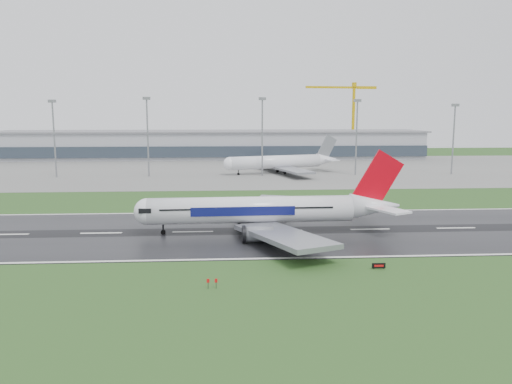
{
  "coord_description": "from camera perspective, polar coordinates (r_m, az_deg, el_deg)",
  "views": [
    {
      "loc": [
        7.17,
        -110.68,
        26.32
      ],
      "look_at": [
        14.81,
        12.0,
        7.0
      ],
      "focal_mm": 35.7,
      "sensor_mm": 36.0,
      "label": 1
    }
  ],
  "objects": [
    {
      "name": "floodmast_5",
      "position": [
        232.25,
        21.23,
        5.37
      ],
      "size": [
        0.64,
        0.64,
        28.66
      ],
      "primitive_type": "cylinder",
      "color": "gray",
      "rests_on": "ground"
    },
    {
      "name": "floodmast_1",
      "position": [
        221.83,
        -21.65,
        5.39
      ],
      "size": [
        0.64,
        0.64,
        30.09
      ],
      "primitive_type": "cylinder",
      "color": "gray",
      "rests_on": "ground"
    },
    {
      "name": "runway",
      "position": [
        113.98,
        -7.1,
        -4.46
      ],
      "size": [
        400.0,
        45.0,
        0.1
      ],
      "primitive_type": "cube",
      "color": "black",
      "rests_on": "ground"
    },
    {
      "name": "terminal",
      "position": [
        296.36,
        -4.97,
        5.26
      ],
      "size": [
        240.0,
        36.0,
        15.0
      ],
      "primitive_type": "cube",
      "color": "#91939B",
      "rests_on": "ground"
    },
    {
      "name": "tower_crane",
      "position": [
        320.64,
        10.84,
        8.02
      ],
      "size": [
        44.69,
        7.52,
        44.14
      ],
      "primitive_type": null,
      "rotation": [
        0.0,
        0.0,
        0.11
      ],
      "color": "#C79E07",
      "rests_on": "ground"
    },
    {
      "name": "main_airliner",
      "position": [
        111.09,
        1.55,
        -0.17
      ],
      "size": [
        60.17,
        57.47,
        17.29
      ],
      "primitive_type": null,
      "rotation": [
        0.0,
        0.0,
        0.03
      ],
      "color": "white",
      "rests_on": "runway"
    },
    {
      "name": "floodmast_4",
      "position": [
        218.09,
        11.18,
        5.85
      ],
      "size": [
        0.64,
        0.64,
        30.49
      ],
      "primitive_type": "cylinder",
      "color": "gray",
      "rests_on": "ground"
    },
    {
      "name": "parked_airliner",
      "position": [
        221.07,
        2.71,
        4.17
      ],
      "size": [
        66.45,
        63.98,
        15.85
      ],
      "primitive_type": null,
      "rotation": [
        0.0,
        0.0,
        0.3
      ],
      "color": "white",
      "rests_on": "apron"
    },
    {
      "name": "floodmast_2",
      "position": [
        213.24,
        -12.03,
        5.86
      ],
      "size": [
        0.64,
        0.64,
        31.26
      ],
      "primitive_type": "cylinder",
      "color": "gray",
      "rests_on": "ground"
    },
    {
      "name": "apron",
      "position": [
        237.25,
        -5.28,
        2.54
      ],
      "size": [
        400.0,
        130.0,
        0.08
      ],
      "primitive_type": "cube",
      "color": "slate",
      "rests_on": "ground"
    },
    {
      "name": "floodmast_3",
      "position": [
        211.54,
        0.7,
        6.02
      ],
      "size": [
        0.64,
        0.64,
        31.17
      ],
      "primitive_type": "cylinder",
      "color": "gray",
      "rests_on": "ground"
    },
    {
      "name": "runway_sign",
      "position": [
        89.59,
        13.58,
        -8.06
      ],
      "size": [
        2.31,
        0.5,
        1.04
      ],
      "primitive_type": null,
      "rotation": [
        0.0,
        0.0,
        0.1
      ],
      "color": "black",
      "rests_on": "ground"
    },
    {
      "name": "ground",
      "position": [
        113.99,
        -7.1,
        -4.49
      ],
      "size": [
        520.0,
        520.0,
        0.0
      ],
      "primitive_type": "plane",
      "color": "#214519",
      "rests_on": "ground"
    }
  ]
}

